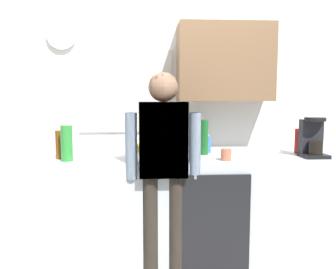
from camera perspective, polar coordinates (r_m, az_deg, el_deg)
name	(u,v)px	position (r m, az deg, el deg)	size (l,w,h in m)	color
kitchen_counter	(162,209)	(3.04, -1.07, -12.13)	(2.98, 0.64, 0.92)	#B2B7BC
dishwasher_panel	(214,228)	(2.79, 7.53, -14.90)	(0.56, 0.02, 0.83)	black
back_wall_assembly	(167,103)	(3.30, -0.24, 5.17)	(4.58, 0.42, 2.60)	white
coffee_maker	(313,139)	(3.12, 22.63, -0.73)	(0.20, 0.20, 0.33)	black
bottle_olive_oil	(182,145)	(2.71, 2.29, -1.69)	(0.06, 0.06, 0.25)	olive
bottle_dark_sauce	(151,143)	(3.05, -2.85, -1.47)	(0.06, 0.06, 0.18)	black
bottle_red_vinegar	(298,141)	(3.27, 20.58, -1.00)	(0.06, 0.06, 0.22)	maroon
bottle_green_wine	(204,137)	(3.01, 5.91, -0.46)	(0.07, 0.07, 0.30)	#195923
bottle_amber_beer	(59,145)	(2.92, -17.40, -1.59)	(0.06, 0.06, 0.23)	brown
bottle_clear_soda	(67,143)	(2.80, -16.28, -1.38)	(0.09, 0.09, 0.28)	#2D8C33
cup_terracotta_mug	(226,155)	(2.76, 9.50, -3.29)	(0.08, 0.08, 0.09)	#B26647
cup_yellow_cup	(135,148)	(3.14, -5.43, -2.15)	(0.07, 0.07, 0.09)	yellow
mixing_bowl	(157,153)	(2.85, -1.80, -3.03)	(0.22, 0.22, 0.08)	white
dish_soap	(208,144)	(3.13, 6.54, -1.53)	(0.06, 0.06, 0.18)	blue
person_at_sink	(163,159)	(2.63, -0.78, -4.07)	(0.57, 0.22, 1.60)	brown
person_guest	(163,159)	(2.63, -0.78, -4.07)	(0.57, 0.22, 1.60)	brown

